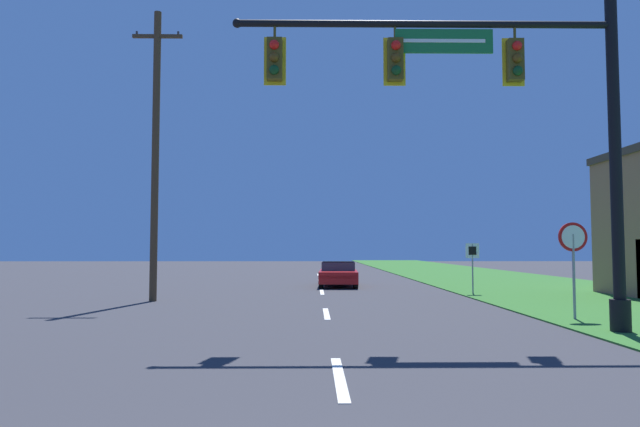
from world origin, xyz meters
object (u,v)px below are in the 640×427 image
object	(u,v)px
stop_sign	(573,248)
utility_pole_near	(155,150)
car_ahead	(338,274)
signal_mast	(510,115)
route_sign_post	(472,257)

from	to	relation	value
stop_sign	utility_pole_near	size ratio (longest dim) A/B	0.24
car_ahead	utility_pole_near	size ratio (longest dim) A/B	0.44
utility_pole_near	stop_sign	bearing A→B (deg)	-23.85
signal_mast	utility_pole_near	distance (m)	12.71
signal_mast	route_sign_post	bearing A→B (deg)	79.02
route_sign_post	utility_pole_near	bearing A→B (deg)	-167.29
signal_mast	car_ahead	distance (m)	16.52
signal_mast	route_sign_post	size ratio (longest dim) A/B	4.35
car_ahead	signal_mast	bearing A→B (deg)	-78.50
utility_pole_near	signal_mast	bearing A→B (deg)	-37.46
signal_mast	car_ahead	xyz separation A→B (m)	(-3.18, 15.65, -4.25)
signal_mast	route_sign_post	world-z (taller)	signal_mast
route_sign_post	signal_mast	bearing A→B (deg)	-100.98
utility_pole_near	car_ahead	bearing A→B (deg)	48.94
route_sign_post	utility_pole_near	distance (m)	13.00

